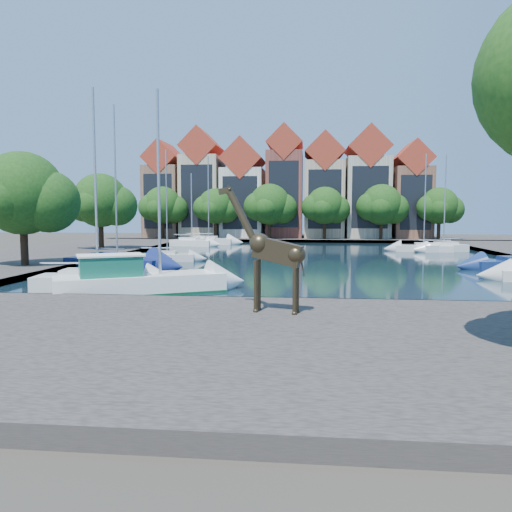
{
  "coord_description": "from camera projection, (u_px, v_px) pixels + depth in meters",
  "views": [
    {
      "loc": [
        -0.54,
        -22.27,
        4.32
      ],
      "look_at": [
        -2.62,
        -1.84,
        2.52
      ],
      "focal_mm": 35.0,
      "sensor_mm": 36.0,
      "label": 1
    }
  ],
  "objects": [
    {
      "name": "ground",
      "position": [
        318.0,
        309.0,
        22.39
      ],
      "size": [
        160.0,
        160.0,
        0.0
      ],
      "primitive_type": "plane",
      "color": "#38332B",
      "rests_on": "ground"
    },
    {
      "name": "water_basin",
      "position": [
        312.0,
        259.0,
        46.17
      ],
      "size": [
        38.0,
        50.0,
        0.08
      ],
      "primitive_type": "cube",
      "color": "black",
      "rests_on": "ground"
    },
    {
      "name": "near_quay",
      "position": [
        323.0,
        344.0,
        15.43
      ],
      "size": [
        50.0,
        14.0,
        0.5
      ],
      "primitive_type": "cube",
      "color": "#4B4441",
      "rests_on": "ground"
    },
    {
      "name": "far_quay",
      "position": [
        310.0,
        239.0,
        77.87
      ],
      "size": [
        60.0,
        16.0,
        0.5
      ],
      "primitive_type": "cube",
      "color": "#4B4441",
      "rests_on": "ground"
    },
    {
      "name": "left_quay",
      "position": [
        55.0,
        254.0,
        48.69
      ],
      "size": [
        14.0,
        52.0,
        0.5
      ],
      "primitive_type": "cube",
      "color": "#4B4441",
      "rests_on": "ground"
    },
    {
      "name": "townhouse_west_end",
      "position": [
        166.0,
        193.0,
        79.57
      ],
      "size": [
        5.44,
        9.18,
        14.93
      ],
      "color": "brown",
      "rests_on": "far_quay"
    },
    {
      "name": "townhouse_west_mid",
      "position": [
        203.0,
        188.0,
        78.88
      ],
      "size": [
        5.94,
        9.18,
        16.79
      ],
      "color": "#BEB392",
      "rests_on": "far_quay"
    },
    {
      "name": "townhouse_west_inner",
      "position": [
        244.0,
        193.0,
        78.3
      ],
      "size": [
        6.43,
        9.18,
        15.15
      ],
      "color": "white",
      "rests_on": "far_quay"
    },
    {
      "name": "townhouse_center",
      "position": [
        285.0,
        186.0,
        77.55
      ],
      "size": [
        5.44,
        9.18,
        16.93
      ],
      "color": "brown",
      "rests_on": "far_quay"
    },
    {
      "name": "townhouse_east_inner",
      "position": [
        324.0,
        190.0,
        77.0
      ],
      "size": [
        5.94,
        9.18,
        15.79
      ],
      "color": "#C2AC8B",
      "rests_on": "far_quay"
    },
    {
      "name": "townhouse_east_mid",
      "position": [
        367.0,
        188.0,
        76.31
      ],
      "size": [
        6.43,
        9.18,
        16.65
      ],
      "color": "#BDB7A1",
      "rests_on": "far_quay"
    },
    {
      "name": "townhouse_east_end",
      "position": [
        410.0,
        194.0,
        75.74
      ],
      "size": [
        5.44,
        9.18,
        14.43
      ],
      "color": "brown",
      "rests_on": "far_quay"
    },
    {
      "name": "far_tree_far_west",
      "position": [
        163.0,
        207.0,
        74.2
      ],
      "size": [
        7.28,
        5.6,
        7.68
      ],
      "color": "#332114",
      "rests_on": "far_quay"
    },
    {
      "name": "far_tree_west",
      "position": [
        216.0,
        207.0,
        73.4
      ],
      "size": [
        6.76,
        5.2,
        7.36
      ],
      "color": "#332114",
      "rests_on": "far_quay"
    },
    {
      "name": "far_tree_mid_west",
      "position": [
        270.0,
        206.0,
        72.57
      ],
      "size": [
        7.8,
        6.0,
        8.0
      ],
      "color": "#332114",
      "rests_on": "far_quay"
    },
    {
      "name": "far_tree_mid_east",
      "position": [
        326.0,
        207.0,
        71.77
      ],
      "size": [
        7.02,
        5.4,
        7.52
      ],
      "color": "#332114",
      "rests_on": "far_quay"
    },
    {
      "name": "far_tree_east",
      "position": [
        382.0,
        206.0,
        70.95
      ],
      "size": [
        7.54,
        5.8,
        7.84
      ],
      "color": "#332114",
      "rests_on": "far_quay"
    },
    {
      "name": "far_tree_far_east",
      "position": [
        440.0,
        207.0,
        70.16
      ],
      "size": [
        6.76,
        5.2,
        7.36
      ],
      "color": "#332114",
      "rests_on": "far_quay"
    },
    {
      "name": "side_tree_left_near",
      "position": [
        24.0,
        196.0,
        35.92
      ],
      "size": [
        7.8,
        6.0,
        8.2
      ],
      "color": "#332114",
      "rests_on": "left_quay"
    },
    {
      "name": "side_tree_left_far",
      "position": [
        101.0,
        202.0,
        51.89
      ],
      "size": [
        7.28,
        5.6,
        7.88
      ],
      "color": "#332114",
      "rests_on": "left_quay"
    },
    {
      "name": "giraffe_statue",
      "position": [
        271.0,
        251.0,
        18.98
      ],
      "size": [
        3.36,
        1.06,
        4.82
      ],
      "color": "#342A1A",
      "rests_on": "near_quay"
    },
    {
      "name": "motorsailer",
      "position": [
        135.0,
        278.0,
        25.95
      ],
      "size": [
        8.79,
        6.22,
        10.57
      ],
      "color": "white",
      "rests_on": "water_basin"
    },
    {
      "name": "sailboat_left_a",
      "position": [
        98.0,
        278.0,
        27.51
      ],
      "size": [
        6.94,
        3.16,
        10.91
      ],
      "color": "silver",
      "rests_on": "water_basin"
    },
    {
      "name": "sailboat_left_b",
      "position": [
        117.0,
        260.0,
        38.23
      ],
      "size": [
        8.42,
        4.78,
        12.29
      ],
      "color": "navy",
      "rests_on": "water_basin"
    },
    {
      "name": "sailboat_left_c",
      "position": [
        167.0,
        255.0,
        43.46
      ],
      "size": [
        4.94,
        2.15,
        9.62
      ],
      "color": "silver",
      "rests_on": "water_basin"
    },
    {
      "name": "sailboat_left_d",
      "position": [
        192.0,
        241.0,
        63.0
      ],
      "size": [
        5.7,
        2.98,
        9.13
      ],
      "color": "white",
      "rests_on": "water_basin"
    },
    {
      "name": "sailboat_left_e",
      "position": [
        209.0,
        240.0,
        66.97
      ],
      "size": [
        6.77,
        2.86,
        11.67
      ],
      "color": "silver",
      "rests_on": "water_basin"
    },
    {
      "name": "sailboat_right_c",
      "position": [
        424.0,
        247.0,
        54.16
      ],
      "size": [
        6.09,
        2.69,
        10.52
      ],
      "color": "silver",
      "rests_on": "water_basin"
    },
    {
      "name": "sailboat_right_d",
      "position": [
        443.0,
        246.0,
        54.01
      ],
      "size": [
        5.52,
        3.56,
        10.43
      ],
      "color": "silver",
      "rests_on": "water_basin"
    }
  ]
}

